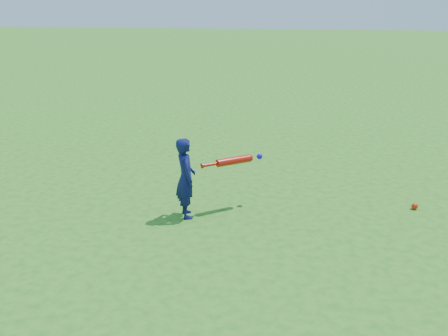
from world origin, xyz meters
name	(u,v)px	position (x,y,z in m)	size (l,w,h in m)	color
ground	(193,200)	(0.00, 0.00, 0.00)	(80.00, 80.00, 0.00)	#27711A
child	(186,178)	(0.04, -0.49, 0.47)	(0.34, 0.23, 0.95)	#10144D
ground_ball_red	(415,206)	(2.72, 0.15, 0.04)	(0.08, 0.08, 0.08)	red
bat_swing	(236,160)	(0.57, -0.14, 0.60)	(0.68, 0.54, 0.09)	red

